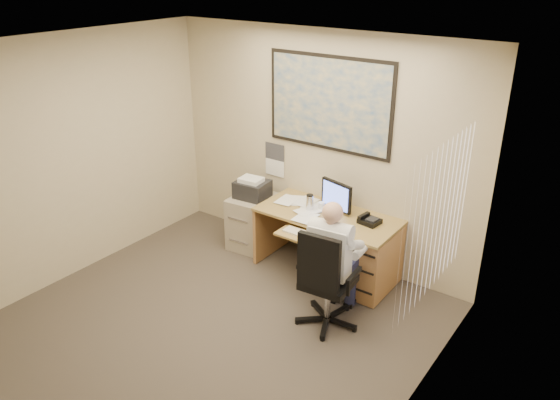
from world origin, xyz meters
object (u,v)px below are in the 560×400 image
Objects in this scene: desk at (354,246)px; filing_cabinet at (253,217)px; person at (331,264)px; office_chair at (325,298)px.

desk reaches higher than filing_cabinet.
person reaches higher than desk.
desk is 0.85m from person.
filing_cabinet is 1.83m from office_chair.
desk is at bearing 95.60° from office_chair.
desk is 1.43m from filing_cabinet.
desk is 1.48× the size of office_chair.
person is at bearing -32.05° from filing_cabinet.
office_chair is (0.17, -0.88, -0.12)m from desk.
filing_cabinet is at bearing 146.37° from person.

